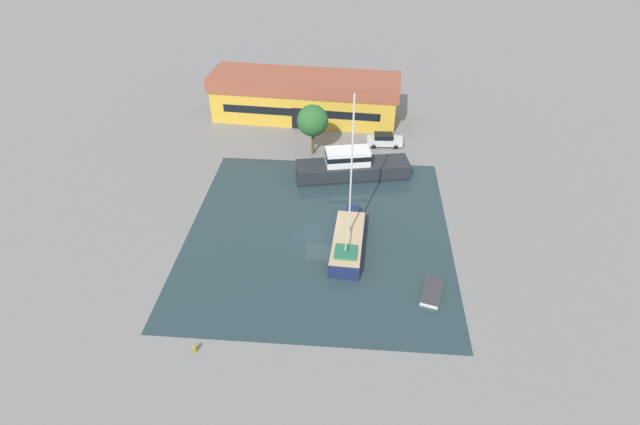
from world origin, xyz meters
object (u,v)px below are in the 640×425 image
parked_car (384,140)px  small_dinghy (432,292)px  sailboat_moored (348,241)px  motor_cruiser (352,167)px  quay_tree_near_building (313,121)px  warehouse_building (305,97)px

parked_car → small_dinghy: parked_car is taller
parked_car → sailboat_moored: sailboat_moored is taller
small_dinghy → motor_cruiser: bearing=127.4°
parked_car → motor_cruiser: bearing=-29.7°
quay_tree_near_building → sailboat_moored: 18.85m
sailboat_moored → small_dinghy: (7.43, -5.60, -0.55)m
warehouse_building → motor_cruiser: warehouse_building is taller
warehouse_building → motor_cruiser: 16.69m
sailboat_moored → motor_cruiser: size_ratio=1.14×
warehouse_building → quay_tree_near_building: quay_tree_near_building is taller
small_dinghy → warehouse_building: bearing=128.6°
warehouse_building → sailboat_moored: sailboat_moored is taller
sailboat_moored → small_dinghy: bearing=-33.8°
small_dinghy → parked_car: bearing=113.0°
quay_tree_near_building → parked_car: 9.99m
quay_tree_near_building → parked_car: bearing=16.8°
warehouse_building → sailboat_moored: bearing=-72.0°
motor_cruiser → small_dinghy: bearing=-169.2°
motor_cruiser → small_dinghy: (7.46, -18.50, -1.00)m
parked_car → small_dinghy: bearing=5.5°
parked_car → sailboat_moored: 20.88m
quay_tree_near_building → sailboat_moored: (4.96, -17.81, -3.67)m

